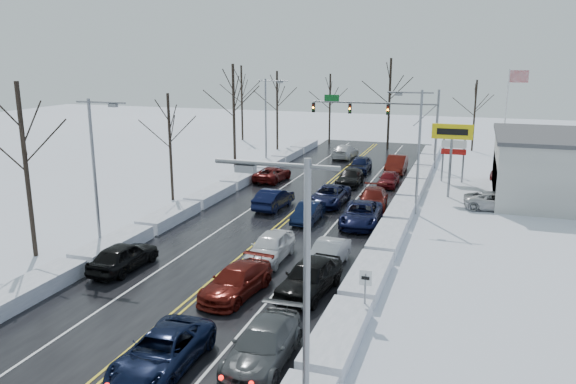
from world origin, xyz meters
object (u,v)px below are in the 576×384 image
(oncoming_car_0, at_px, (274,208))
(tires_plus_sign, at_px, (452,137))
(traffic_signal_mast, at_px, (387,113))
(flagpole, at_px, (508,111))

(oncoming_car_0, bearing_deg, tires_plus_sign, -144.03)
(traffic_signal_mast, xyz_separation_m, tires_plus_sign, (7.05, -12.00, -0.49))
(tires_plus_sign, xyz_separation_m, flagpole, (4.67, 14.01, 0.93))
(flagpole, distance_m, oncoming_car_0, 28.34)
(traffic_signal_mast, distance_m, flagpole, 11.90)
(flagpole, xyz_separation_m, oncoming_car_0, (-17.07, -21.83, -5.93))
(tires_plus_sign, distance_m, oncoming_car_0, 15.49)
(traffic_signal_mast, bearing_deg, oncoming_car_0, -105.11)
(tires_plus_sign, distance_m, flagpole, 14.79)
(tires_plus_sign, relative_size, oncoming_car_0, 1.28)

